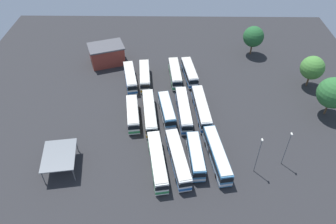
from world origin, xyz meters
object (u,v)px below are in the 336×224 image
at_px(bus_row0_slot0, 130,77).
at_px(bus_row2_slot4, 217,154).
at_px(bus_row0_slot3, 175,74).
at_px(bus_row1_slot0, 133,114).
at_px(bus_row0_slot4, 189,72).
at_px(bus_row1_slot4, 201,108).
at_px(lamp_post_near_entrance, 258,154).
at_px(tree_northeast, 333,93).
at_px(maintenance_shelter, 59,155).
at_px(tree_south_edge, 312,68).
at_px(depot_building, 107,54).
at_px(tree_east_edge, 253,37).
at_px(lamp_post_far_corner, 287,148).
at_px(bus_row2_slot2, 178,158).
at_px(bus_row0_slot1, 145,76).
at_px(bus_row1_slot2, 167,110).
at_px(bus_row1_slot3, 184,110).
at_px(bus_row2_slot1, 157,161).
at_px(bus_row1_slot1, 150,112).
at_px(bus_row2_slot3, 196,156).

bearing_deg(bus_row0_slot0, bus_row2_slot4, 37.30).
distance_m(bus_row0_slot3, bus_row1_slot0, 18.53).
height_order(bus_row0_slot4, bus_row1_slot4, same).
bearing_deg(lamp_post_near_entrance, tree_northeast, 130.95).
relative_size(bus_row1_slot0, maintenance_shelter, 1.17).
bearing_deg(bus_row1_slot0, tree_south_edge, 107.56).
height_order(depot_building, tree_east_edge, tree_east_edge).
bearing_deg(lamp_post_far_corner, bus_row2_slot4, -92.76).
bearing_deg(bus_row0_slot4, depot_building, -107.80).
distance_m(bus_row1_slot0, bus_row2_slot2, 16.11).
relative_size(lamp_post_near_entrance, tree_northeast, 0.92).
distance_m(bus_row0_slot1, bus_row0_slot3, 7.91).
relative_size(bus_row0_slot4, bus_row1_slot4, 0.79).
bearing_deg(bus_row1_slot2, bus_row0_slot4, 159.36).
bearing_deg(bus_row0_slot3, bus_row2_slot2, 0.84).
relative_size(bus_row1_slot3, maintenance_shelter, 1.54).
bearing_deg(lamp_post_near_entrance, maintenance_shelter, -90.93).
distance_m(bus_row1_slot4, tree_northeast, 28.93).
xyz_separation_m(bus_row1_slot0, tree_east_edge, (-28.98, 31.56, 3.77)).
xyz_separation_m(bus_row1_slot0, bus_row2_slot1, (13.42, 5.98, 0.00)).
bearing_deg(tree_east_edge, lamp_post_near_entrance, -9.27).
height_order(bus_row2_slot4, lamp_post_near_entrance, lamp_post_near_entrance).
bearing_deg(bus_row2_slot1, bus_row0_slot4, 166.40).
height_order(bus_row0_slot4, tree_northeast, tree_northeast).
bearing_deg(tree_south_edge, depot_building, -100.86).
height_order(bus_row0_slot1, bus_row0_slot3, same).
relative_size(bus_row2_slot1, lamp_post_near_entrance, 1.56).
relative_size(bus_row1_slot3, depot_building, 1.22).
height_order(bus_row0_slot1, bus_row2_slot4, same).
height_order(bus_row0_slot4, bus_row2_slot4, same).
relative_size(maintenance_shelter, tree_south_edge, 1.06).
bearing_deg(bus_row1_slot2, bus_row1_slot1, -77.45).
bearing_deg(bus_row1_slot0, bus_row2_slot2, 37.87).
distance_m(bus_row0_slot3, bus_row1_slot3, 14.40).
bearing_deg(depot_building, bus_row1_slot1, 29.51).
bearing_deg(bus_row1_slot1, bus_row2_slot2, 25.01).
height_order(maintenance_shelter, tree_south_edge, tree_south_edge).
relative_size(bus_row1_slot2, lamp_post_near_entrance, 1.21).
bearing_deg(bus_row2_slot3, lamp_post_near_entrance, 79.25).
height_order(bus_row2_slot4, maintenance_shelter, maintenance_shelter).
relative_size(bus_row2_slot1, maintenance_shelter, 1.55).
xyz_separation_m(bus_row1_slot4, bus_row2_slot1, (15.69, -9.39, 0.00)).
bearing_deg(bus_row1_slot4, lamp_post_near_entrance, 29.11).
bearing_deg(bus_row2_slot4, bus_row0_slot1, -148.98).
xyz_separation_m(bus_row1_slot1, tree_east_edge, (-28.44, 27.85, 3.77)).
height_order(bus_row1_slot1, bus_row2_slot4, same).
relative_size(bus_row0_slot4, tree_south_edge, 1.29).
relative_size(bus_row1_slot0, bus_row1_slot3, 0.76).
xyz_separation_m(lamp_post_far_corner, tree_east_edge, (-41.21, 1.29, 1.00)).
xyz_separation_m(bus_row0_slot4, tree_south_edge, (2.82, 29.99, 3.56)).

